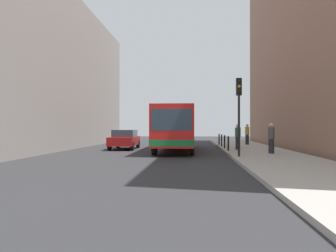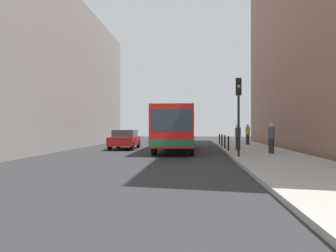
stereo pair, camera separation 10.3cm
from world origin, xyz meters
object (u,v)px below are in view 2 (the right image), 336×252
(car_behind_bus, at_px, (176,136))
(bollard_mid, at_px, (225,142))
(traffic_light, at_px, (239,102))
(pedestrian_far_sidewalk, at_px, (248,134))
(car_beside_bus, at_px, (125,139))
(pedestrian_mid_sidewalk, at_px, (238,137))
(bollard_far, at_px, (222,140))
(pedestrian_near_signal, at_px, (271,138))
(bollard_farthest, at_px, (220,139))
(bus, at_px, (177,127))
(bollard_near, at_px, (228,143))

(car_behind_bus, xyz_separation_m, bollard_mid, (4.09, -9.00, -0.16))
(traffic_light, relative_size, pedestrian_far_sidewalk, 2.26)
(car_behind_bus, xyz_separation_m, traffic_light, (4.19, -15.69, 2.22))
(car_beside_bus, height_order, pedestrian_mid_sidewalk, pedestrian_mid_sidewalk)
(bollard_mid, bearing_deg, car_behind_bus, 114.43)
(car_behind_bus, bearing_deg, bollard_far, 119.06)
(bollard_far, xyz_separation_m, pedestrian_near_signal, (2.26, -7.05, 0.42))
(bollard_far, bearing_deg, bollard_farthest, 90.00)
(bollard_far, distance_m, pedestrian_mid_sidewalk, 4.00)
(bollard_mid, height_order, bollard_far, same)
(bus, distance_m, pedestrian_mid_sidewalk, 4.42)
(bollard_farthest, xyz_separation_m, pedestrian_far_sidewalk, (2.47, 0.11, 0.44))
(bollard_farthest, distance_m, pedestrian_mid_sidewalk, 6.48)
(bus, relative_size, bollard_farthest, 11.61)
(bollard_far, distance_m, pedestrian_far_sidewalk, 3.63)
(pedestrian_far_sidewalk, bearing_deg, pedestrian_mid_sidewalk, -23.21)
(traffic_light, bearing_deg, bus, 119.86)
(traffic_light, relative_size, bollard_far, 4.32)
(traffic_light, distance_m, pedestrian_far_sidewalk, 12.21)
(pedestrian_near_signal, bearing_deg, bollard_mid, -172.51)
(pedestrian_near_signal, bearing_deg, pedestrian_far_sidewalk, 159.74)
(bollard_farthest, distance_m, pedestrian_far_sidewalk, 2.51)
(car_beside_bus, xyz_separation_m, pedestrian_far_sidewalk, (10.01, 4.47, 0.28))
(bollard_mid, bearing_deg, bollard_far, 90.00)
(car_beside_bus, distance_m, pedestrian_far_sidewalk, 10.96)
(bus, distance_m, car_behind_bus, 9.50)
(car_beside_bus, height_order, bollard_mid, car_beside_bus)
(bollard_mid, bearing_deg, bollard_near, -90.00)
(pedestrian_far_sidewalk, bearing_deg, car_behind_bus, -129.11)
(pedestrian_mid_sidewalk, bearing_deg, car_beside_bus, 104.70)
(pedestrian_far_sidewalk, bearing_deg, pedestrian_near_signal, -9.79)
(car_behind_bus, distance_m, bollard_far, 7.67)
(bollard_far, bearing_deg, pedestrian_far_sidewalk, 46.68)
(bus, bearing_deg, car_behind_bus, -86.51)
(pedestrian_mid_sidewalk, bearing_deg, pedestrian_far_sidewalk, 13.95)
(car_beside_bus, xyz_separation_m, traffic_light, (7.64, -7.35, 2.22))
(bollard_near, bearing_deg, bollard_farthest, 90.00)
(car_behind_bus, distance_m, bollard_farthest, 5.70)
(bollard_far, height_order, pedestrian_far_sidewalk, pedestrian_far_sidewalk)
(bollard_farthest, xyz_separation_m, pedestrian_mid_sidewalk, (0.77, -6.42, 0.40))
(bollard_mid, bearing_deg, pedestrian_far_sidewalk, 64.31)
(bollard_far, relative_size, pedestrian_mid_sidewalk, 0.54)
(pedestrian_mid_sidewalk, bearing_deg, bollard_far, 39.69)
(car_behind_bus, distance_m, traffic_light, 16.39)
(pedestrian_near_signal, xyz_separation_m, pedestrian_mid_sidewalk, (-1.50, 3.14, -0.02))
(bollard_near, bearing_deg, bollard_far, 90.00)
(bus, distance_m, bollard_near, 4.21)
(bus, height_order, traffic_light, traffic_light)
(traffic_light, height_order, bollard_far, traffic_light)
(bollard_farthest, height_order, pedestrian_near_signal, pedestrian_near_signal)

